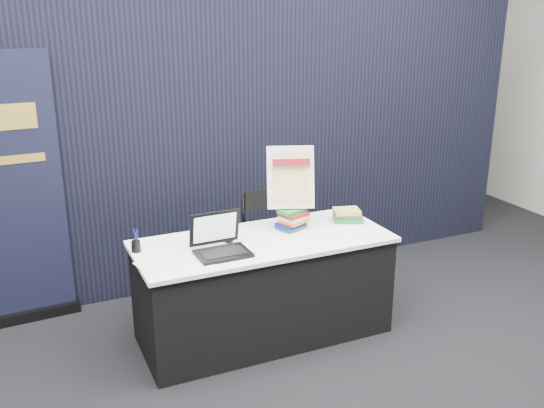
{
  "coord_description": "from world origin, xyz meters",
  "views": [
    {
      "loc": [
        -1.56,
        -3.08,
        2.31
      ],
      "look_at": [
        0.07,
        0.55,
        1.0
      ],
      "focal_mm": 40.0,
      "sensor_mm": 36.0,
      "label": 1
    }
  ],
  "objects_px": {
    "laptop": "(220,244)",
    "stacking_chair": "(277,247)",
    "info_sign": "(291,178)",
    "book_stack_tall": "(292,219)",
    "book_stack_short": "(349,215)",
    "display_table": "(264,288)",
    "pullup_banner": "(7,210)"
  },
  "relations": [
    {
      "from": "book_stack_short",
      "to": "info_sign",
      "type": "distance_m",
      "value": 0.58
    },
    {
      "from": "book_stack_tall",
      "to": "book_stack_short",
      "type": "xyz_separation_m",
      "value": [
        0.47,
        -0.02,
        -0.03
      ]
    },
    {
      "from": "laptop",
      "to": "stacking_chair",
      "type": "distance_m",
      "value": 0.78
    },
    {
      "from": "laptop",
      "to": "pullup_banner",
      "type": "relative_size",
      "value": 0.17
    },
    {
      "from": "laptop",
      "to": "info_sign",
      "type": "relative_size",
      "value": 0.76
    },
    {
      "from": "info_sign",
      "to": "laptop",
      "type": "bearing_deg",
      "value": -139.13
    },
    {
      "from": "display_table",
      "to": "info_sign",
      "type": "distance_m",
      "value": 0.81
    },
    {
      "from": "display_table",
      "to": "stacking_chair",
      "type": "relative_size",
      "value": 1.87
    },
    {
      "from": "laptop",
      "to": "book_stack_tall",
      "type": "xyz_separation_m",
      "value": [
        0.63,
        0.21,
        0.02
      ]
    },
    {
      "from": "display_table",
      "to": "stacking_chair",
      "type": "xyz_separation_m",
      "value": [
        0.25,
        0.31,
        0.16
      ]
    },
    {
      "from": "book_stack_short",
      "to": "stacking_chair",
      "type": "distance_m",
      "value": 0.6
    },
    {
      "from": "book_stack_short",
      "to": "pullup_banner",
      "type": "relative_size",
      "value": 0.12
    },
    {
      "from": "pullup_banner",
      "to": "stacking_chair",
      "type": "relative_size",
      "value": 2.1
    },
    {
      "from": "pullup_banner",
      "to": "stacking_chair",
      "type": "xyz_separation_m",
      "value": [
        1.86,
        -0.64,
        -0.36
      ]
    },
    {
      "from": "book_stack_short",
      "to": "laptop",
      "type": "bearing_deg",
      "value": -169.87
    },
    {
      "from": "laptop",
      "to": "book_stack_tall",
      "type": "bearing_deg",
      "value": 17.39
    },
    {
      "from": "laptop",
      "to": "book_stack_short",
      "type": "distance_m",
      "value": 1.12
    },
    {
      "from": "display_table",
      "to": "book_stack_tall",
      "type": "bearing_deg",
      "value": 21.19
    },
    {
      "from": "laptop",
      "to": "stacking_chair",
      "type": "bearing_deg",
      "value": 33.24
    },
    {
      "from": "display_table",
      "to": "stacking_chair",
      "type": "distance_m",
      "value": 0.43
    },
    {
      "from": "pullup_banner",
      "to": "stacking_chair",
      "type": "bearing_deg",
      "value": -21.92
    },
    {
      "from": "laptop",
      "to": "book_stack_short",
      "type": "height_order",
      "value": "laptop"
    },
    {
      "from": "laptop",
      "to": "info_sign",
      "type": "bearing_deg",
      "value": 19.85
    },
    {
      "from": "display_table",
      "to": "pullup_banner",
      "type": "distance_m",
      "value": 1.94
    },
    {
      "from": "laptop",
      "to": "book_stack_tall",
      "type": "distance_m",
      "value": 0.66
    },
    {
      "from": "info_sign",
      "to": "book_stack_tall",
      "type": "bearing_deg",
      "value": -70.21
    },
    {
      "from": "laptop",
      "to": "book_stack_tall",
      "type": "height_order",
      "value": "laptop"
    },
    {
      "from": "display_table",
      "to": "pullup_banner",
      "type": "height_order",
      "value": "pullup_banner"
    },
    {
      "from": "book_stack_short",
      "to": "stacking_chair",
      "type": "xyz_separation_m",
      "value": [
        -0.5,
        0.22,
        -0.26
      ]
    },
    {
      "from": "book_stack_tall",
      "to": "pullup_banner",
      "type": "xyz_separation_m",
      "value": [
        -1.89,
        0.84,
        0.07
      ]
    },
    {
      "from": "book_stack_short",
      "to": "book_stack_tall",
      "type": "bearing_deg",
      "value": 178.11
    },
    {
      "from": "laptop",
      "to": "pullup_banner",
      "type": "xyz_separation_m",
      "value": [
        -1.26,
        1.05,
        0.09
      ]
    }
  ]
}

